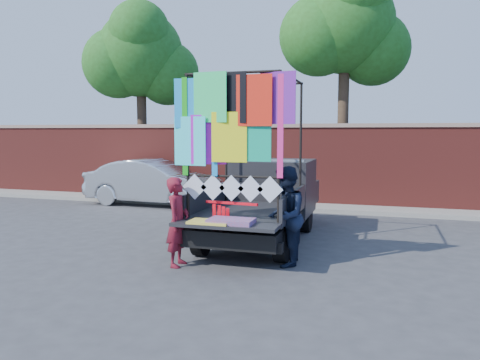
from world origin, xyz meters
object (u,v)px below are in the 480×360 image
(pickup_truck, at_px, (268,198))
(man, at_px, (285,216))
(woman, at_px, (178,222))
(sedan, at_px, (155,182))

(pickup_truck, xyz_separation_m, man, (0.87, -2.28, 0.03))
(pickup_truck, relative_size, woman, 3.41)
(woman, relative_size, man, 0.89)
(sedan, height_order, man, man)
(pickup_truck, height_order, man, pickup_truck)
(pickup_truck, bearing_deg, man, -68.98)
(sedan, xyz_separation_m, man, (5.42, -5.50, 0.15))
(pickup_truck, distance_m, sedan, 5.58)
(man, bearing_deg, sedan, -142.34)
(pickup_truck, distance_m, woman, 3.02)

